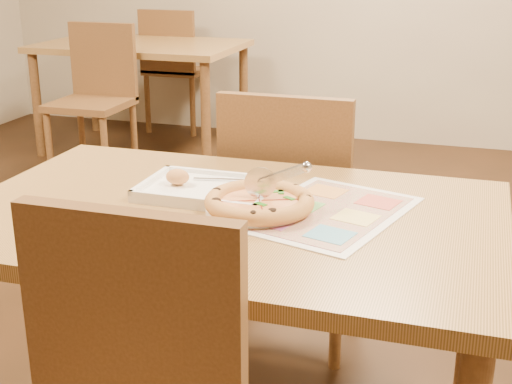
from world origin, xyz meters
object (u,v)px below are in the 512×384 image
(bg_chair_near, at_px, (97,82))
(menu, at_px, (328,212))
(pizza_cutter, at_px, (276,178))
(chair_far, at_px, (291,192))
(bg_chair_far, at_px, (173,56))
(pizza, at_px, (259,202))
(appetizer_tray, at_px, (206,190))
(dining_table, at_px, (228,243))
(bg_table, at_px, (142,56))
(plate, at_px, (256,209))

(bg_chair_near, distance_m, menu, 2.83)
(bg_chair_near, distance_m, pizza_cutter, 2.77)
(chair_far, height_order, bg_chair_far, same)
(bg_chair_near, bearing_deg, pizza, -52.57)
(chair_far, distance_m, appetizer_tray, 0.55)
(dining_table, height_order, appetizer_tray, appetizer_tray)
(pizza, bearing_deg, bg_table, 120.98)
(dining_table, bearing_deg, bg_chair_far, 115.85)
(bg_chair_far, bearing_deg, bg_chair_near, 90.00)
(dining_table, xyz_separation_m, pizza, (0.08, 0.01, 0.11))
(pizza, bearing_deg, plate, 172.32)
(bg_chair_far, distance_m, menu, 3.73)
(appetizer_tray, bearing_deg, plate, -26.54)
(chair_far, xyz_separation_m, bg_chair_far, (-1.60, 2.70, 0.00))
(bg_chair_near, bearing_deg, bg_chair_far, 90.00)
(bg_chair_far, relative_size, pizza, 1.80)
(bg_table, distance_m, pizza_cutter, 3.25)
(plate, height_order, pizza, pizza)
(bg_table, xyz_separation_m, bg_chair_near, (0.00, -0.60, -0.07))
(pizza_cutter, bearing_deg, pizza, -155.27)
(appetizer_tray, bearing_deg, pizza, -25.65)
(dining_table, height_order, menu, menu)
(bg_chair_far, bearing_deg, chair_far, 120.65)
(bg_chair_near, height_order, menu, bg_chair_near)
(bg_table, bearing_deg, appetizer_tray, -60.91)
(bg_table, relative_size, pizza_cutter, 8.86)
(bg_chair_near, height_order, plate, bg_chair_near)
(bg_chair_near, xyz_separation_m, menu, (1.83, -2.15, 0.16))
(chair_far, relative_size, bg_table, 0.36)
(dining_table, distance_m, bg_chair_near, 2.72)
(bg_chair_far, bearing_deg, pizza, 116.97)
(dining_table, xyz_separation_m, appetizer_tray, (-0.09, 0.09, 0.10))
(menu, bearing_deg, dining_table, -167.48)
(bg_chair_far, distance_m, appetizer_tray, 3.55)
(bg_table, xyz_separation_m, pizza_cutter, (1.71, -2.76, 0.17))
(chair_far, bearing_deg, pizza_cutter, 100.87)
(dining_table, relative_size, bg_table, 1.00)
(bg_chair_far, bearing_deg, appetizer_tray, 115.15)
(chair_far, bearing_deg, plate, 96.54)
(chair_far, xyz_separation_m, pizza_cutter, (0.11, -0.57, 0.24))
(dining_table, relative_size, plate, 5.40)
(pizza_cutter, distance_m, appetizer_tray, 0.22)
(dining_table, distance_m, bg_chair_far, 3.67)
(bg_chair_near, height_order, pizza, bg_chair_near)
(bg_chair_far, relative_size, appetizer_tray, 1.40)
(plate, relative_size, menu, 0.55)
(bg_chair_near, relative_size, bg_chair_far, 1.00)
(bg_table, distance_m, plate, 3.25)
(dining_table, relative_size, bg_chair_far, 2.77)
(chair_far, distance_m, menu, 0.62)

